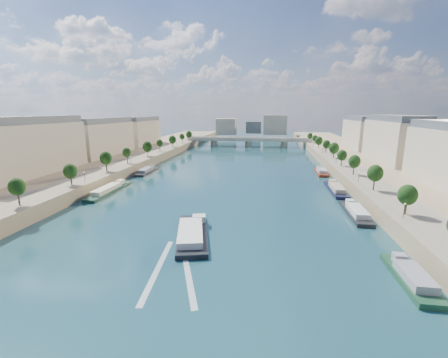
% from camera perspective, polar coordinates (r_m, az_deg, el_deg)
% --- Properties ---
extents(ground, '(700.00, 700.00, 0.00)m').
position_cam_1_polar(ground, '(138.90, 0.94, -0.53)').
color(ground, '#0C2D35').
rests_on(ground, ground).
extents(quay_left, '(44.00, 520.00, 5.00)m').
position_cam_1_polar(quay_left, '(163.70, -24.92, 1.22)').
color(quay_left, '#9E8460').
rests_on(quay_left, ground).
extents(quay_right, '(44.00, 520.00, 5.00)m').
position_cam_1_polar(quay_right, '(147.81, 29.84, -0.45)').
color(quay_right, '#9E8460').
rests_on(quay_right, ground).
extents(pave_left, '(14.00, 520.00, 0.10)m').
position_cam_1_polar(pave_left, '(155.56, -20.37, 2.02)').
color(pave_left, gray).
rests_on(pave_left, quay_left).
extents(pave_right, '(14.00, 520.00, 0.10)m').
position_cam_1_polar(pave_right, '(142.41, 24.34, 0.72)').
color(pave_right, gray).
rests_on(pave_right, quay_right).
extents(trees_left, '(4.80, 268.80, 8.26)m').
position_cam_1_polar(trees_left, '(155.49, -19.53, 4.12)').
color(trees_left, '#382B1E').
rests_on(trees_left, ground).
extents(trees_right, '(4.80, 268.80, 8.26)m').
position_cam_1_polar(trees_right, '(150.46, 22.78, 3.57)').
color(trees_right, '#382B1E').
rests_on(trees_right, ground).
extents(lamps_left, '(0.36, 200.36, 4.28)m').
position_cam_1_polar(lamps_left, '(144.33, -20.76, 2.30)').
color(lamps_left, black).
rests_on(lamps_left, ground).
extents(lamps_right, '(0.36, 200.36, 4.28)m').
position_cam_1_polar(lamps_right, '(145.48, 22.21, 2.25)').
color(lamps_right, black).
rests_on(lamps_right, ground).
extents(buildings_left, '(16.00, 226.00, 23.20)m').
position_cam_1_polar(buildings_left, '(178.89, -26.78, 6.48)').
color(buildings_left, '#BDAB91').
rests_on(buildings_left, ground).
extents(buildings_right, '(16.00, 226.00, 23.20)m').
position_cam_1_polar(buildings_right, '(161.74, 33.17, 5.20)').
color(buildings_right, '#BDAB91').
rests_on(buildings_right, ground).
extents(skyline, '(79.00, 42.00, 22.00)m').
position_cam_1_polar(skyline, '(354.20, 6.10, 10.04)').
color(skyline, '#BDAB91').
rests_on(skyline, ground).
extents(bridge, '(112.00, 12.00, 8.15)m').
position_cam_1_polar(bridge, '(275.32, 4.70, 7.24)').
color(bridge, '#C1B79E').
rests_on(bridge, ground).
extents(tour_barge, '(13.18, 26.93, 3.65)m').
position_cam_1_polar(tour_barge, '(80.01, -6.09, -10.29)').
color(tour_barge, black).
rests_on(tour_barge, ground).
extents(wake, '(13.51, 25.97, 0.04)m').
position_cam_1_polar(wake, '(66.11, -9.77, -16.61)').
color(wake, silver).
rests_on(wake, ground).
extents(moored_barges_left, '(5.00, 161.87, 3.60)m').
position_cam_1_polar(moored_barges_left, '(104.53, -29.32, -6.35)').
color(moored_barges_left, '#1C273E').
rests_on(moored_barges_left, ground).
extents(moored_barges_right, '(5.00, 155.74, 3.60)m').
position_cam_1_polar(moored_barges_right, '(100.92, 24.26, -6.47)').
color(moored_barges_right, black).
rests_on(moored_barges_right, ground).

